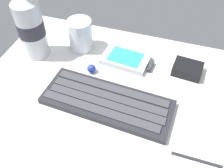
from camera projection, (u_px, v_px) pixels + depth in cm
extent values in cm
cube|color=silver|center=(112.00, 95.00, 59.80)|extent=(64.00, 48.00, 2.00)
cube|color=#232328|center=(105.00, 102.00, 56.36)|extent=(29.61, 12.72, 1.40)
cube|color=#3D3D42|center=(111.00, 89.00, 57.81)|extent=(26.75, 3.60, 0.30)
cube|color=#3D3D42|center=(107.00, 96.00, 56.43)|extent=(26.75, 3.60, 0.30)
cube|color=#3D3D42|center=(103.00, 103.00, 55.05)|extent=(26.75, 3.60, 0.30)
cube|color=#3D3D42|center=(99.00, 110.00, 53.67)|extent=(26.75, 3.60, 0.30)
cube|color=#B7BABF|center=(127.00, 59.00, 65.80)|extent=(12.64, 8.66, 1.40)
cube|color=#2DB7D1|center=(127.00, 57.00, 65.25)|extent=(8.91, 6.67, 0.10)
cube|color=#333338|center=(151.00, 66.00, 64.11)|extent=(1.14, 3.86, 1.12)
cylinder|color=silver|center=(80.00, 35.00, 67.10)|extent=(6.40, 6.40, 8.50)
cylinder|color=yellow|center=(81.00, 38.00, 67.83)|extent=(5.50, 5.50, 6.12)
cylinder|color=silver|center=(32.00, 30.00, 63.00)|extent=(6.60, 6.60, 15.00)
cylinder|color=#2D2D38|center=(31.00, 28.00, 62.44)|extent=(6.73, 6.73, 3.80)
cube|color=black|center=(187.00, 69.00, 62.67)|extent=(7.49, 6.23, 2.40)
sphere|color=#2338B2|center=(91.00, 69.00, 62.89)|extent=(2.20, 2.20, 2.20)
cylinder|color=#26262B|center=(197.00, 159.00, 47.51)|extent=(9.50, 0.71, 0.70)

